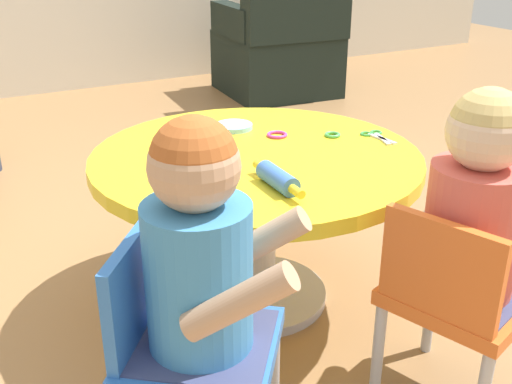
{
  "coord_description": "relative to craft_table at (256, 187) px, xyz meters",
  "views": [
    {
      "loc": [
        -0.81,
        -1.47,
        1.1
      ],
      "look_at": [
        0.0,
        0.0,
        0.37
      ],
      "focal_mm": 43.61,
      "sensor_mm": 36.0,
      "label": 1
    }
  ],
  "objects": [
    {
      "name": "cookie_cutter_2",
      "position": [
        0.13,
        0.1,
        0.11
      ],
      "size": [
        0.06,
        0.06,
        0.01
      ],
      "primitive_type": "torus",
      "color": "#D83FA5",
      "rests_on": "craft_table"
    },
    {
      "name": "seated_child_left",
      "position": [
        -0.4,
        -0.52,
        0.15
      ],
      "size": [
        0.44,
        0.43,
        0.51
      ],
      "color": "#3F4772",
      "rests_on": "ground"
    },
    {
      "name": "rolling_pin",
      "position": [
        -0.07,
        -0.25,
        0.13
      ],
      "size": [
        0.05,
        0.23,
        0.05
      ],
      "color": "#3F72CC",
      "rests_on": "craft_table"
    },
    {
      "name": "ground_plane",
      "position": [
        0.0,
        0.0,
        -0.38
      ],
      "size": [
        10.0,
        10.0,
        0.0
      ],
      "primitive_type": "plane",
      "color": "#9E7247"
    },
    {
      "name": "cookie_cutter_0",
      "position": [
        -0.13,
        0.1,
        0.11
      ],
      "size": [
        0.07,
        0.07,
        0.01
      ],
      "primitive_type": "torus",
      "color": "#D83FA5",
      "rests_on": "craft_table"
    },
    {
      "name": "craft_table",
      "position": [
        0.0,
        0.0,
        0.0
      ],
      "size": [
        0.95,
        0.95,
        0.49
      ],
      "color": "silver",
      "rests_on": "ground"
    },
    {
      "name": "playdough_blob_1",
      "position": [
        -0.12,
        -0.02,
        0.11
      ],
      "size": [
        0.1,
        0.1,
        0.01
      ],
      "primitive_type": "cylinder",
      "color": "pink",
      "rests_on": "craft_table"
    },
    {
      "name": "armchair_dark",
      "position": [
        1.36,
        2.15,
        -0.07
      ],
      "size": [
        0.77,
        0.78,
        0.85
      ],
      "color": "black",
      "rests_on": "ground"
    },
    {
      "name": "child_chair_left",
      "position": [
        -0.43,
        -0.49,
        -0.07
      ],
      "size": [
        0.42,
        0.42,
        0.54
      ],
      "color": "#B7B7BC",
      "rests_on": "ground"
    },
    {
      "name": "cookie_cutter_1",
      "position": [
        0.28,
        0.02,
        0.11
      ],
      "size": [
        0.05,
        0.05,
        0.01
      ],
      "primitive_type": "torus",
      "color": "#4CB259",
      "rests_on": "craft_table"
    },
    {
      "name": "seated_child_right",
      "position": [
        0.21,
        -0.62,
        0.15
      ],
      "size": [
        0.41,
        0.36,
        0.51
      ],
      "color": "#3F4772",
      "rests_on": "ground"
    },
    {
      "name": "child_chair_right",
      "position": [
        0.17,
        -0.63,
        -0.07
      ],
      "size": [
        0.38,
        0.38,
        0.54
      ],
      "color": "#B7B7BC",
      "rests_on": "ground"
    },
    {
      "name": "cookie_cutter_3",
      "position": [
        -0.26,
        0.04,
        0.11
      ],
      "size": [
        0.06,
        0.06,
        0.01
      ],
      "primitive_type": "torus",
      "color": "orange",
      "rests_on": "craft_table"
    },
    {
      "name": "craft_scissors",
      "position": [
        0.4,
        -0.05,
        0.11
      ],
      "size": [
        0.08,
        0.14,
        0.01
      ],
      "color": "silver",
      "rests_on": "craft_table"
    },
    {
      "name": "playdough_blob_0",
      "position": [
        0.05,
        0.23,
        0.11
      ],
      "size": [
        0.12,
        0.12,
        0.02
      ],
      "primitive_type": "cylinder",
      "color": "#8CCCF2",
      "rests_on": "craft_table"
    }
  ]
}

